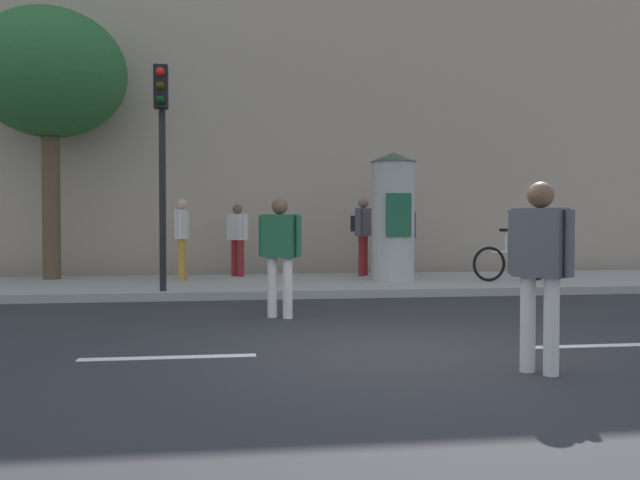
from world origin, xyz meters
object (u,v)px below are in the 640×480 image
Objects in this scene: pedestrian_near_pole at (237,234)px; bicycle_leaning at (513,262)px; traffic_light at (162,139)px; pedestrian_in_red_top at (182,232)px; pedestrian_tallest at (540,260)px; pedestrian_in_dark_shirt at (362,228)px; pedestrian_with_bag at (404,231)px; poster_column at (393,215)px; pedestrian_in_light_jacket at (280,246)px; street_tree at (50,75)px.

bicycle_leaning is at bearing -19.50° from pedestrian_near_pole.
pedestrian_in_red_top is (0.21, 2.35, -1.67)m from traffic_light.
pedestrian_in_dark_shirt is at bearing 88.29° from pedestrian_tallest.
pedestrian_with_bag is (4.98, 0.60, -0.01)m from pedestrian_in_red_top.
poster_column reaches higher than pedestrian_near_pole.
pedestrian_with_bag is at bearing -0.85° from pedestrian_in_dark_shirt.
pedestrian_near_pole is at bearing 66.22° from traffic_light.
pedestrian_near_pole is 2.83m from pedestrian_in_dark_shirt.
pedestrian_in_dark_shirt is at bearing 35.15° from traffic_light.
poster_column reaches higher than pedestrian_tallest.
pedestrian_in_light_jacket is at bearing 117.58° from pedestrian_tallest.
bicycle_leaning is (5.63, -1.99, -0.57)m from pedestrian_near_pole.
street_tree reaches higher than traffic_light.
pedestrian_near_pole is at bearing 156.23° from poster_column.
pedestrian_tallest is 1.05× the size of pedestrian_with_bag.
pedestrian_in_red_top is at bearing 170.04° from bicycle_leaning.
pedestrian_in_dark_shirt is (4.21, 2.97, -1.61)m from traffic_light.
bicycle_leaning is (5.15, 3.67, -0.49)m from pedestrian_in_light_jacket.
bicycle_leaning is at bearing 67.92° from pedestrian_tallest.
pedestrian_with_bag is (0.57, 1.22, -0.36)m from poster_column.
poster_column reaches higher than pedestrian_in_light_jacket.
pedestrian_tallest is 9.94m from pedestrian_near_pole.
traffic_light is 2.24× the size of bicycle_leaning.
street_tree is 10.55m from bicycle_leaning.
pedestrian_near_pole is 0.91× the size of pedestrian_in_dark_shirt.
pedestrian_with_bag is at bearing 58.82° from pedestrian_in_light_jacket.
bicycle_leaning is (1.84, -1.80, -0.62)m from pedestrian_with_bag.
traffic_light is 0.69× the size of street_tree.
street_tree is at bearing 130.66° from traffic_light.
traffic_light is at bearing -170.66° from bicycle_leaning.
pedestrian_near_pole reaches higher than bicycle_leaning.
pedestrian_in_dark_shirt is at bearing 147.17° from bicycle_leaning.
pedestrian_in_light_jacket is (-2.74, -4.25, -0.48)m from poster_column.
pedestrian_in_red_top reaches higher than pedestrian_tallest.
pedestrian_in_red_top is at bearing 171.95° from poster_column.
pedestrian_in_light_jacket is 0.97× the size of pedestrian_in_dark_shirt.
poster_column is 0.47× the size of street_tree.
pedestrian_in_dark_shirt is (6.79, -0.04, -3.28)m from street_tree.
poster_column is 4.47m from pedestrian_in_red_top.
poster_column is 1.33m from pedestrian_in_dark_shirt.
street_tree reaches higher than pedestrian_in_light_jacket.
pedestrian_in_red_top is at bearing 112.90° from pedestrian_tallest.
pedestrian_in_red_top is at bearing -145.91° from pedestrian_near_pole.
pedestrian_in_red_top is (-4.41, 0.62, -0.35)m from poster_column.
street_tree is at bearing -177.90° from pedestrian_near_pole.
bicycle_leaning is at bearing -10.90° from street_tree.
pedestrian_in_light_jacket is at bearing -53.39° from traffic_light.
pedestrian_near_pole is (3.97, 0.15, -3.40)m from street_tree.
street_tree is 7.55m from pedestrian_in_dark_shirt.
pedestrian_in_red_top is at bearing -173.11° from pedestrian_with_bag.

